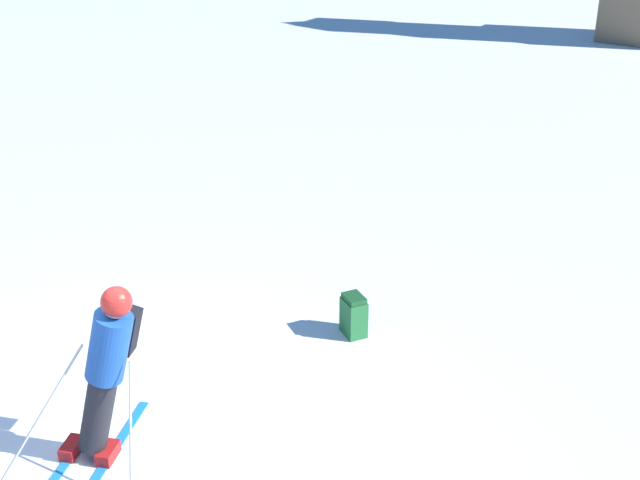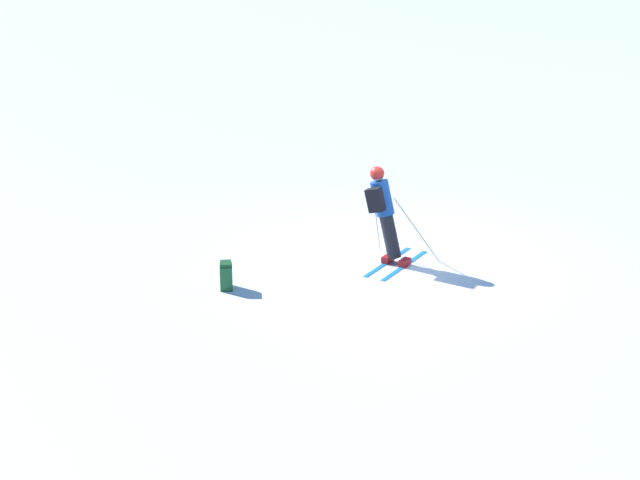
{
  "view_description": "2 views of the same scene",
  "coord_description": "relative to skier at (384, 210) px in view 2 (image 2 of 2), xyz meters",
  "views": [
    {
      "loc": [
        5.23,
        -4.42,
        5.43
      ],
      "look_at": [
        0.31,
        3.38,
        0.96
      ],
      "focal_mm": 50.0,
      "sensor_mm": 36.0,
      "label": 1
    },
    {
      "loc": [
        -13.86,
        12.75,
        7.29
      ],
      "look_at": [
        -0.91,
        2.48,
        1.28
      ],
      "focal_mm": 60.0,
      "sensor_mm": 36.0,
      "label": 2
    }
  ],
  "objects": [
    {
      "name": "skier",
      "position": [
        0.0,
        0.0,
        0.0
      ],
      "size": [
        1.32,
        1.82,
        1.88
      ],
      "rotation": [
        0.0,
        0.0,
        0.36
      ],
      "color": "#1E7AC6",
      "rests_on": "ground"
    },
    {
      "name": "spare_backpack",
      "position": [
        0.74,
        3.05,
        -0.8
      ],
      "size": [
        0.37,
        0.35,
        0.5
      ],
      "rotation": [
        0.0,
        0.0,
        2.56
      ],
      "color": "#236633",
      "rests_on": "ground"
    },
    {
      "name": "ground_plane",
      "position": [
        -0.15,
        -0.12,
        -1.04
      ],
      "size": [
        300.0,
        300.0,
        0.0
      ],
      "primitive_type": "plane",
      "color": "white"
    }
  ]
}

